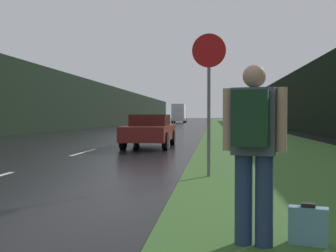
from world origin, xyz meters
The scene contains 10 objects.
grass_verge centered at (6.99, 40.00, 0.01)m, with size 6.00×240.00×0.02m, color #386028.
lane_stripe_c centered at (0.00, 14.42, 0.00)m, with size 0.12×3.00×0.01m, color silver.
lane_stripe_d centered at (0.00, 21.42, 0.00)m, with size 0.12×3.00×0.01m, color silver.
treeline_far_side centered at (-9.99, 50.00, 2.68)m, with size 2.00×140.00×5.37m, color black.
treeline_near_side centered at (12.99, 50.00, 2.71)m, with size 2.00×140.00×5.43m, color black.
stop_sign centered at (4.57, 8.59, 1.90)m, with size 0.72×0.07×3.07m.
hitchhiker_with_backpack centered at (5.07, 3.79, 1.04)m, with size 0.62×0.50×1.82m.
suitcase centered at (5.62, 3.91, 0.20)m, with size 0.41×0.24×0.44m.
car_passing_near centered at (2.00, 17.15, 0.71)m, with size 1.86×4.64×1.37m.
delivery_truck centered at (-2.00, 81.19, 1.89)m, with size 2.53×7.30×3.61m.
Camera 1 is at (4.68, -0.41, 1.31)m, focal length 45.00 mm.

